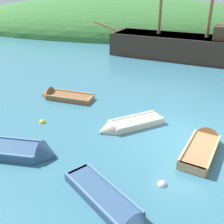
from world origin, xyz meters
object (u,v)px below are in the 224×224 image
(rowboat_far, at_px, (61,97))
(rowboat_near_dock, at_px, (113,208))
(sailing_ship, at_px, (184,50))
(buoy_yellow, at_px, (42,123))
(rowboat_portside, at_px, (24,152))
(rowboat_center, at_px, (203,147))
(rowboat_outer_right, at_px, (126,126))
(buoy_white, at_px, (162,185))

(rowboat_far, bearing_deg, rowboat_near_dock, 128.07)
(sailing_ship, xyz_separation_m, buoy_yellow, (-7.26, -14.37, -0.81))
(rowboat_portside, xyz_separation_m, buoy_yellow, (-0.47, 2.75, -0.11))
(sailing_ship, distance_m, rowboat_center, 15.20)
(rowboat_outer_right, bearing_deg, buoy_yellow, -32.86)
(rowboat_far, height_order, buoy_yellow, rowboat_far)
(rowboat_near_dock, bearing_deg, rowboat_far, 160.97)
(rowboat_far, xyz_separation_m, buoy_white, (6.38, -6.61, -0.08))
(sailing_ship, height_order, rowboat_center, sailing_ship)
(buoy_yellow, bearing_deg, sailing_ship, 63.20)
(buoy_white, bearing_deg, rowboat_near_dock, -134.24)
(rowboat_portside, xyz_separation_m, buoy_white, (5.64, -0.66, -0.11))
(sailing_ship, xyz_separation_m, rowboat_portside, (-6.80, -17.13, -0.70))
(buoy_white, relative_size, buoy_yellow, 1.01)
(buoy_white, bearing_deg, rowboat_far, 133.98)
(sailing_ship, xyz_separation_m, buoy_white, (-1.15, -17.79, -0.81))
(rowboat_far, bearing_deg, rowboat_outer_right, 154.60)
(rowboat_center, bearing_deg, rowboat_outer_right, 88.70)
(buoy_yellow, bearing_deg, rowboat_outer_right, 5.16)
(rowboat_portside, bearing_deg, rowboat_center, 13.23)
(rowboat_outer_right, relative_size, buoy_yellow, 10.32)
(buoy_yellow, bearing_deg, rowboat_center, -5.97)
(rowboat_outer_right, relative_size, rowboat_portside, 0.93)
(rowboat_outer_right, height_order, rowboat_portside, rowboat_portside)
(rowboat_near_dock, xyz_separation_m, rowboat_center, (3.03, 4.09, 0.04))
(rowboat_portside, bearing_deg, rowboat_outer_right, 38.02)
(buoy_white, bearing_deg, rowboat_portside, 173.33)
(rowboat_near_dock, bearing_deg, buoy_yellow, 173.21)
(buoy_white, bearing_deg, buoy_yellow, 150.80)
(rowboat_far, distance_m, buoy_white, 9.18)
(rowboat_outer_right, distance_m, buoy_white, 4.24)
(rowboat_center, bearing_deg, buoy_yellow, 101.57)
(rowboat_far, height_order, rowboat_near_dock, rowboat_far)
(rowboat_far, relative_size, buoy_white, 11.03)
(rowboat_outer_right, bearing_deg, rowboat_center, 123.13)
(rowboat_far, relative_size, rowboat_portside, 1.00)
(rowboat_near_dock, height_order, rowboat_portside, rowboat_portside)
(buoy_yellow, bearing_deg, rowboat_portside, -80.40)
(sailing_ship, relative_size, buoy_white, 49.67)
(rowboat_far, distance_m, rowboat_portside, 5.99)
(buoy_white, bearing_deg, rowboat_center, 58.74)
(rowboat_near_dock, bearing_deg, rowboat_portside, -167.43)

